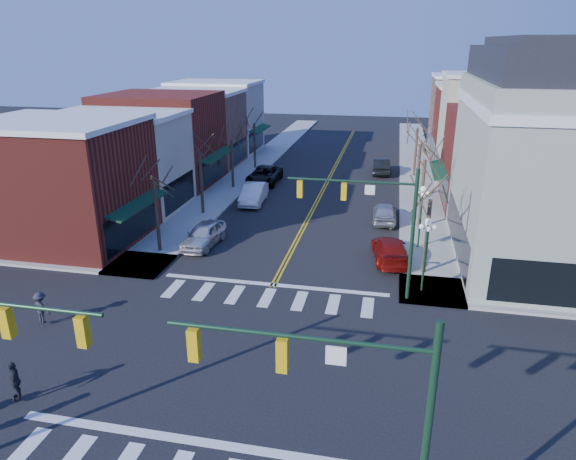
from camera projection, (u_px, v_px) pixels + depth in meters
The scene contains 33 objects.
ground at pixel (232, 364), 22.00m from camera, with size 160.00×160.00×0.00m, color black.
sidewalk_left at pixel (204, 209), 42.02m from camera, with size 3.50×70.00×0.15m, color #9E9B93.
sidewalk_right at pixel (423, 224), 38.71m from camera, with size 3.50×70.00×0.15m, color #9E9B93.
bldg_left_brick_a at pixel (61, 185), 34.35m from camera, with size 10.00×8.50×8.00m, color maroon.
bldg_left_stucco_a at pixel (120, 163), 41.56m from camera, with size 10.00×7.00×7.50m, color #BAB29A.
bldg_left_brick_b at pixel (162, 140), 48.75m from camera, with size 10.00×9.00×8.50m, color maroon.
bldg_left_tan at pixel (194, 130), 56.45m from camera, with size 10.00×7.50×7.80m, color #8C634D.
bldg_left_stucco_b at pixel (217, 118), 63.51m from camera, with size 10.00×8.00×8.20m, color #BAB29A.
bldg_right_brick_a at pixel (511, 160), 41.36m from camera, with size 10.00×8.50×8.00m, color maroon.
bldg_right_stucco at pixel (496, 132), 48.14m from camera, with size 10.00×7.00×10.00m, color #BAB29A.
bldg_right_brick_b at pixel (483, 128), 55.30m from camera, with size 10.00×8.00×8.50m, color maroon.
bldg_right_tan at pixel (473, 116), 62.57m from camera, with size 10.00×8.00×9.00m, color #8C634D.
victorian_corner at pixel (574, 157), 29.92m from camera, with size 12.25×14.25×13.30m.
traffic_mast_near_right at pixel (351, 403), 12.53m from camera, with size 6.60×0.28×7.20m.
traffic_mast_far_right at pixel (377, 215), 26.13m from camera, with size 6.60×0.28×7.20m.
lamppost_corner at pixel (426, 243), 27.25m from camera, with size 0.36×0.36×4.33m.
lamppost_midblock at pixel (422, 207), 33.22m from camera, with size 0.36×0.36×4.33m.
tree_left_a at pixel (157, 218), 32.88m from camera, with size 0.24×0.24×4.76m, color #382B21.
tree_left_b at pixel (201, 184), 40.19m from camera, with size 0.24×0.24×5.04m, color #382B21.
tree_left_c at pixel (232, 165), 47.63m from camera, with size 0.24×0.24×4.55m, color #382B21.
tree_left_d at pixel (255, 146), 54.92m from camera, with size 0.24×0.24×4.90m, color #382B21.
tree_right_a at pixel (427, 238), 29.73m from camera, with size 0.24×0.24×4.62m, color #382B21.
tree_right_b at pixel (422, 195), 36.99m from camera, with size 0.24×0.24×5.18m, color #382B21.
tree_right_c at pixel (418, 172), 44.40m from camera, with size 0.24×0.24×4.83m, color #382B21.
tree_right_d at pixel (416, 153), 51.73m from camera, with size 0.24×0.24×4.97m, color #382B21.
car_left_near at pixel (204, 235), 34.53m from camera, with size 1.84×4.57×1.56m, color silver.
car_left_mid at pixel (254, 194), 43.73m from camera, with size 1.73×4.96×1.63m, color white.
car_left_far at pixel (264, 175), 49.81m from camera, with size 2.69×5.83×1.62m, color black.
car_right_near at pixel (390, 250), 32.17m from camera, with size 2.01×4.95×1.44m, color maroon.
car_right_mid at pixel (385, 212), 39.14m from camera, with size 1.78×4.41×1.50m, color #ABABB0.
car_right_far at pixel (381, 166), 53.58m from camera, with size 1.69×4.85×1.60m, color black.
pedestrian_dark_a at pixel (15, 380), 19.40m from camera, with size 0.94×0.39×1.61m, color black.
pedestrian_dark_b at pixel (41, 307), 24.74m from camera, with size 1.03×0.59×1.60m, color #23222A.
Camera 1 is at (6.10, -17.80, 13.00)m, focal length 32.00 mm.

